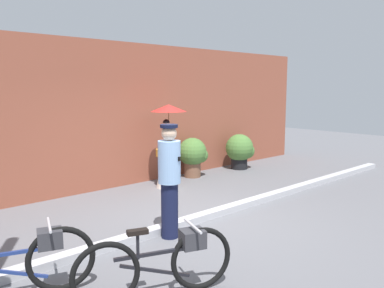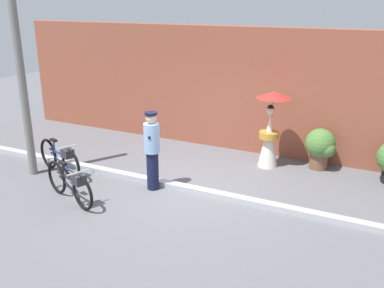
{
  "view_description": "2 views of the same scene",
  "coord_description": "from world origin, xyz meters",
  "px_view_note": "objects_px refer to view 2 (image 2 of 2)",
  "views": [
    {
      "loc": [
        -4.26,
        -4.71,
        2.26
      ],
      "look_at": [
        0.48,
        0.53,
        1.25
      ],
      "focal_mm": 36.56,
      "sensor_mm": 36.0,
      "label": 1
    },
    {
      "loc": [
        3.91,
        -7.54,
        3.97
      ],
      "look_at": [
        -0.02,
        0.4,
        0.94
      ],
      "focal_mm": 39.88,
      "sensor_mm": 36.0,
      "label": 2
    }
  ],
  "objects_px": {
    "person_officer": "(152,149)",
    "bicycle_far_side": "(60,158)",
    "utility_pole": "(21,73)",
    "bicycle_near_officer": "(70,184)",
    "person_with_parasol": "(270,129)",
    "potted_plant_small": "(321,146)"
  },
  "relations": [
    {
      "from": "person_officer",
      "to": "bicycle_far_side",
      "type": "bearing_deg",
      "value": -173.09
    },
    {
      "from": "bicycle_far_side",
      "to": "utility_pole",
      "type": "relative_size",
      "value": 0.36
    },
    {
      "from": "person_officer",
      "to": "potted_plant_small",
      "type": "relative_size",
      "value": 1.71
    },
    {
      "from": "potted_plant_small",
      "to": "utility_pole",
      "type": "xyz_separation_m",
      "value": [
        -6.06,
        -3.35,
        1.82
      ]
    },
    {
      "from": "bicycle_far_side",
      "to": "person_officer",
      "type": "xyz_separation_m",
      "value": [
        2.37,
        0.29,
        0.51
      ]
    },
    {
      "from": "bicycle_far_side",
      "to": "utility_pole",
      "type": "height_order",
      "value": "utility_pole"
    },
    {
      "from": "person_officer",
      "to": "person_with_parasol",
      "type": "xyz_separation_m",
      "value": [
        1.88,
        2.41,
        0.03
      ]
    },
    {
      "from": "person_officer",
      "to": "potted_plant_small",
      "type": "height_order",
      "value": "person_officer"
    },
    {
      "from": "bicycle_far_side",
      "to": "utility_pole",
      "type": "bearing_deg",
      "value": -158.82
    },
    {
      "from": "person_with_parasol",
      "to": "potted_plant_small",
      "type": "xyz_separation_m",
      "value": [
        1.17,
        0.4,
        -0.38
      ]
    },
    {
      "from": "person_with_parasol",
      "to": "utility_pole",
      "type": "xyz_separation_m",
      "value": [
        -4.89,
        -2.95,
        1.44
      ]
    },
    {
      "from": "bicycle_far_side",
      "to": "potted_plant_small",
      "type": "bearing_deg",
      "value": 29.78
    },
    {
      "from": "bicycle_near_officer",
      "to": "person_officer",
      "type": "relative_size",
      "value": 0.98
    },
    {
      "from": "bicycle_near_officer",
      "to": "person_officer",
      "type": "height_order",
      "value": "person_officer"
    },
    {
      "from": "utility_pole",
      "to": "bicycle_near_officer",
      "type": "bearing_deg",
      "value": -22.35
    },
    {
      "from": "potted_plant_small",
      "to": "person_with_parasol",
      "type": "bearing_deg",
      "value": -161.21
    },
    {
      "from": "bicycle_near_officer",
      "to": "bicycle_far_side",
      "type": "distance_m",
      "value": 1.57
    },
    {
      "from": "bicycle_far_side",
      "to": "person_with_parasol",
      "type": "distance_m",
      "value": 5.06
    },
    {
      "from": "bicycle_near_officer",
      "to": "person_officer",
      "type": "bearing_deg",
      "value": 48.04
    },
    {
      "from": "potted_plant_small",
      "to": "bicycle_far_side",
      "type": "bearing_deg",
      "value": -150.22
    },
    {
      "from": "bicycle_far_side",
      "to": "utility_pole",
      "type": "distance_m",
      "value": 2.1
    },
    {
      "from": "potted_plant_small",
      "to": "bicycle_near_officer",
      "type": "bearing_deg",
      "value": -135.74
    }
  ]
}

